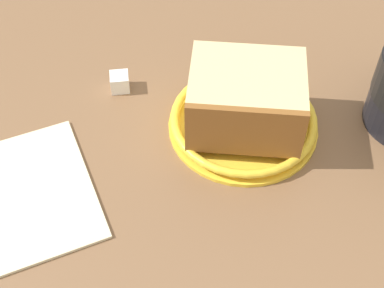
{
  "coord_description": "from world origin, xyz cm",
  "views": [
    {
      "loc": [
        -14.51,
        -28.21,
        38.87
      ],
      "look_at": [
        -9.1,
        1.5,
        3.0
      ],
      "focal_mm": 51.05,
      "sensor_mm": 36.0,
      "label": 1
    }
  ],
  "objects_px": {
    "small_plate": "(243,122)",
    "sugar_cube": "(120,82)",
    "cake_slice": "(246,101)",
    "folded_napkin": "(31,192)"
  },
  "relations": [
    {
      "from": "small_plate",
      "to": "sugar_cube",
      "type": "height_order",
      "value": "sugar_cube"
    },
    {
      "from": "cake_slice",
      "to": "sugar_cube",
      "type": "distance_m",
      "value": 0.14
    },
    {
      "from": "cake_slice",
      "to": "sugar_cube",
      "type": "height_order",
      "value": "cake_slice"
    },
    {
      "from": "cake_slice",
      "to": "folded_napkin",
      "type": "distance_m",
      "value": 0.2
    },
    {
      "from": "cake_slice",
      "to": "sugar_cube",
      "type": "relative_size",
      "value": 6.62
    },
    {
      "from": "small_plate",
      "to": "sugar_cube",
      "type": "relative_size",
      "value": 7.78
    },
    {
      "from": "cake_slice",
      "to": "folded_napkin",
      "type": "bearing_deg",
      "value": -168.45
    },
    {
      "from": "small_plate",
      "to": "sugar_cube",
      "type": "xyz_separation_m",
      "value": [
        -0.11,
        0.07,
        0.0
      ]
    },
    {
      "from": "cake_slice",
      "to": "sugar_cube",
      "type": "bearing_deg",
      "value": 145.02
    },
    {
      "from": "cake_slice",
      "to": "folded_napkin",
      "type": "height_order",
      "value": "cake_slice"
    }
  ]
}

